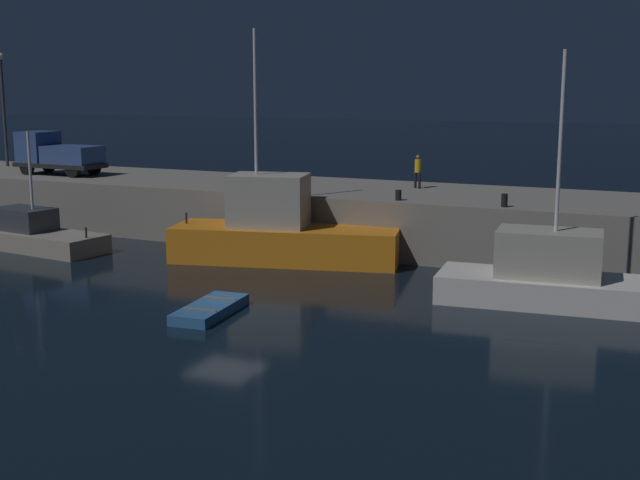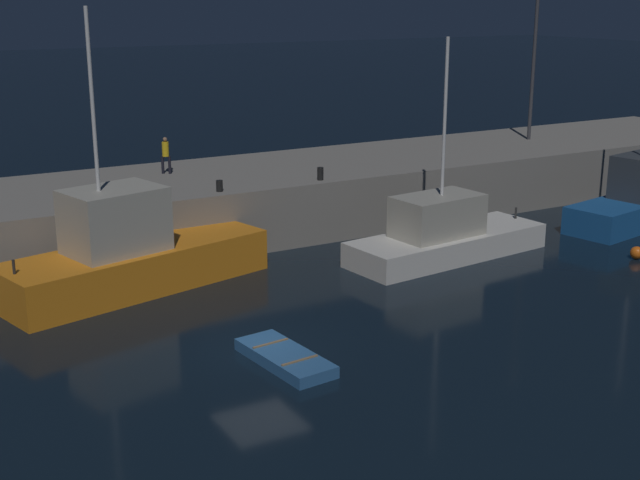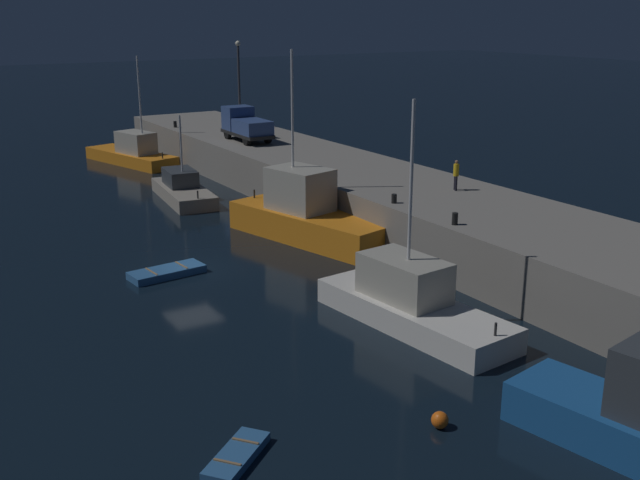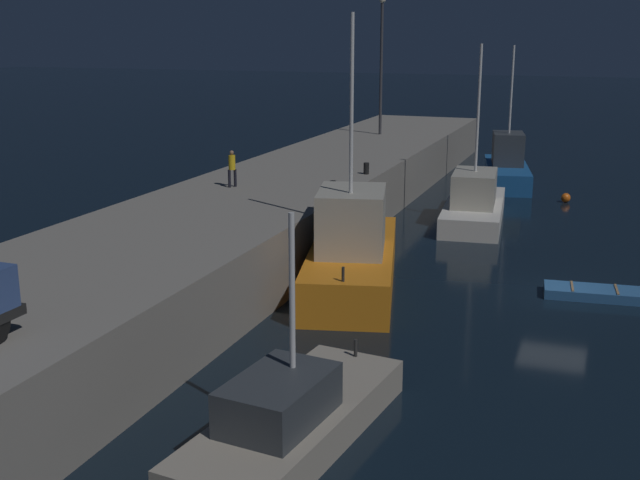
{
  "view_description": "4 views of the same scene",
  "coord_description": "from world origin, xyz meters",
  "px_view_note": "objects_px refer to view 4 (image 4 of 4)",
  "views": [
    {
      "loc": [
        15.31,
        -24.93,
        7.83
      ],
      "look_at": [
        -0.14,
        8.62,
        0.92
      ],
      "focal_mm": 46.28,
      "sensor_mm": 36.0,
      "label": 1
    },
    {
      "loc": [
        -10.77,
        -22.68,
        10.67
      ],
      "look_at": [
        5.59,
        5.95,
        1.31
      ],
      "focal_mm": 48.65,
      "sensor_mm": 36.0,
      "label": 2
    },
    {
      "loc": [
        33.74,
        -13.04,
        12.26
      ],
      "look_at": [
        2.64,
        5.86,
        1.3
      ],
      "focal_mm": 42.83,
      "sensor_mm": 36.0,
      "label": 3
    },
    {
      "loc": [
        -30.18,
        -1.59,
        9.64
      ],
      "look_at": [
        0.56,
        9.73,
        1.15
      ],
      "focal_mm": 45.21,
      "sensor_mm": 36.0,
      "label": 4
    }
  ],
  "objects_px": {
    "mooring_buoy_mid": "(566,198)",
    "bollard_central": "(366,168)",
    "lamp_post_east": "(381,56)",
    "dockworker": "(232,166)",
    "fishing_trawler_red": "(474,204)",
    "bollard_east": "(333,186)",
    "fishing_boat_white": "(290,418)",
    "fishing_boat_orange": "(507,167)",
    "fishing_trawler_green": "(352,253)",
    "rowboat_white_mid": "(594,293)"
  },
  "relations": [
    {
      "from": "fishing_trawler_green",
      "to": "dockworker",
      "type": "distance_m",
      "value": 8.52
    },
    {
      "from": "fishing_trawler_green",
      "to": "rowboat_white_mid",
      "type": "bearing_deg",
      "value": -78.44
    },
    {
      "from": "fishing_boat_orange",
      "to": "lamp_post_east",
      "type": "height_order",
      "value": "lamp_post_east"
    },
    {
      "from": "fishing_trawler_red",
      "to": "bollard_central",
      "type": "xyz_separation_m",
      "value": [
        -3.14,
        4.93,
        2.06
      ]
    },
    {
      "from": "rowboat_white_mid",
      "to": "mooring_buoy_mid",
      "type": "distance_m",
      "value": 17.85
    },
    {
      "from": "mooring_buoy_mid",
      "to": "bollard_central",
      "type": "relative_size",
      "value": 0.95
    },
    {
      "from": "fishing_boat_orange",
      "to": "dockworker",
      "type": "relative_size",
      "value": 5.44
    },
    {
      "from": "fishing_trawler_green",
      "to": "bollard_east",
      "type": "bearing_deg",
      "value": 27.43
    },
    {
      "from": "fishing_trawler_green",
      "to": "lamp_post_east",
      "type": "xyz_separation_m",
      "value": [
        25.31,
        6.21,
        6.68
      ]
    },
    {
      "from": "lamp_post_east",
      "to": "dockworker",
      "type": "bearing_deg",
      "value": 177.6
    },
    {
      "from": "fishing_boat_white",
      "to": "lamp_post_east",
      "type": "relative_size",
      "value": 0.87
    },
    {
      "from": "fishing_trawler_red",
      "to": "lamp_post_east",
      "type": "xyz_separation_m",
      "value": [
        12.67,
        8.77,
        7.05
      ]
    },
    {
      "from": "fishing_boat_orange",
      "to": "bollard_central",
      "type": "bearing_deg",
      "value": 161.01
    },
    {
      "from": "fishing_boat_orange",
      "to": "dockworker",
      "type": "xyz_separation_m",
      "value": [
        -20.16,
        9.81,
        2.59
      ]
    },
    {
      "from": "fishing_trawler_green",
      "to": "bollard_east",
      "type": "height_order",
      "value": "fishing_trawler_green"
    },
    {
      "from": "rowboat_white_mid",
      "to": "mooring_buoy_mid",
      "type": "xyz_separation_m",
      "value": [
        17.71,
        2.17,
        0.09
      ]
    },
    {
      "from": "dockworker",
      "to": "fishing_trawler_green",
      "type": "bearing_deg",
      "value": -119.89
    },
    {
      "from": "fishing_boat_white",
      "to": "dockworker",
      "type": "height_order",
      "value": "fishing_boat_white"
    },
    {
      "from": "fishing_trawler_red",
      "to": "mooring_buoy_mid",
      "type": "xyz_separation_m",
      "value": [
        6.89,
        -4.19,
        -0.71
      ]
    },
    {
      "from": "mooring_buoy_mid",
      "to": "fishing_trawler_green",
      "type": "bearing_deg",
      "value": 160.93
    },
    {
      "from": "fishing_trawler_red",
      "to": "lamp_post_east",
      "type": "distance_m",
      "value": 16.95
    },
    {
      "from": "fishing_boat_white",
      "to": "rowboat_white_mid",
      "type": "xyz_separation_m",
      "value": [
        14.22,
        -6.44,
        -0.52
      ]
    },
    {
      "from": "fishing_trawler_red",
      "to": "bollard_east",
      "type": "relative_size",
      "value": 19.61
    },
    {
      "from": "rowboat_white_mid",
      "to": "fishing_boat_orange",
      "type": "bearing_deg",
      "value": 15.51
    },
    {
      "from": "rowboat_white_mid",
      "to": "bollard_central",
      "type": "xyz_separation_m",
      "value": [
        7.68,
        11.29,
        2.85
      ]
    },
    {
      "from": "fishing_boat_orange",
      "to": "lamp_post_east",
      "type": "distance_m",
      "value": 11.33
    },
    {
      "from": "bollard_east",
      "to": "fishing_trawler_green",
      "type": "bearing_deg",
      "value": -152.57
    },
    {
      "from": "lamp_post_east",
      "to": "dockworker",
      "type": "distance_m",
      "value": 21.69
    },
    {
      "from": "fishing_boat_orange",
      "to": "mooring_buoy_mid",
      "type": "distance_m",
      "value": 6.26
    },
    {
      "from": "fishing_trawler_green",
      "to": "lamp_post_east",
      "type": "relative_size",
      "value": 1.16
    },
    {
      "from": "fishing_boat_orange",
      "to": "bollard_central",
      "type": "height_order",
      "value": "fishing_boat_orange"
    },
    {
      "from": "fishing_boat_white",
      "to": "bollard_central",
      "type": "height_order",
      "value": "fishing_boat_white"
    },
    {
      "from": "fishing_trawler_green",
      "to": "bollard_central",
      "type": "bearing_deg",
      "value": 13.97
    },
    {
      "from": "fishing_trawler_green",
      "to": "mooring_buoy_mid",
      "type": "bearing_deg",
      "value": -19.07
    },
    {
      "from": "fishing_boat_orange",
      "to": "fishing_trawler_green",
      "type": "bearing_deg",
      "value": 173.63
    },
    {
      "from": "dockworker",
      "to": "bollard_east",
      "type": "relative_size",
      "value": 3.54
    },
    {
      "from": "fishing_boat_white",
      "to": "bollard_east",
      "type": "distance_m",
      "value": 17.94
    },
    {
      "from": "fishing_trawler_green",
      "to": "mooring_buoy_mid",
      "type": "xyz_separation_m",
      "value": [
        19.54,
        -6.75,
        -1.08
      ]
    },
    {
      "from": "bollard_central",
      "to": "fishing_trawler_red",
      "type": "bearing_deg",
      "value": -57.45
    },
    {
      "from": "rowboat_white_mid",
      "to": "bollard_central",
      "type": "distance_m",
      "value": 13.95
    },
    {
      "from": "fishing_boat_orange",
      "to": "bollard_east",
      "type": "distance_m",
      "value": 20.29
    },
    {
      "from": "bollard_central",
      "to": "fishing_boat_white",
      "type": "bearing_deg",
      "value": -167.51
    },
    {
      "from": "fishing_boat_white",
      "to": "lamp_post_east",
      "type": "bearing_deg",
      "value": 12.99
    },
    {
      "from": "fishing_trawler_red",
      "to": "bollard_central",
      "type": "bearing_deg",
      "value": 122.55
    },
    {
      "from": "fishing_trawler_green",
      "to": "fishing_boat_orange",
      "type": "bearing_deg",
      "value": -6.37
    },
    {
      "from": "fishing_boat_white",
      "to": "fishing_trawler_green",
      "type": "bearing_deg",
      "value": 11.34
    },
    {
      "from": "fishing_boat_white",
      "to": "mooring_buoy_mid",
      "type": "distance_m",
      "value": 32.22
    },
    {
      "from": "bollard_east",
      "to": "fishing_boat_orange",
      "type": "bearing_deg",
      "value": -14.76
    },
    {
      "from": "fishing_boat_white",
      "to": "fishing_boat_orange",
      "type": "relative_size",
      "value": 0.87
    },
    {
      "from": "fishing_trawler_red",
      "to": "bollard_central",
      "type": "relative_size",
      "value": 16.41
    }
  ]
}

